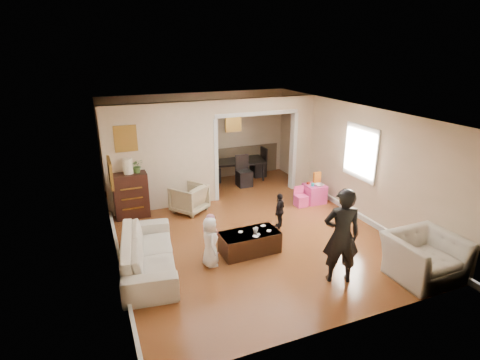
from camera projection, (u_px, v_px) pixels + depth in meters
name	position (u px, v px, depth m)	size (l,w,h in m)	color
floor	(243.00, 227.00, 8.56)	(7.00, 7.00, 0.00)	brown
partition_left	(163.00, 157.00, 9.22)	(2.75, 0.18, 2.60)	beige
partition_right	(301.00, 143.00, 10.59)	(0.55, 0.18, 2.60)	beige
partition_header	(256.00, 105.00, 9.72)	(2.22, 0.18, 0.35)	beige
window_pane	(361.00, 152.00, 8.67)	(0.03, 0.95, 1.10)	white
framed_art_partition	(126.00, 139.00, 8.66)	(0.45, 0.03, 0.55)	brown
framed_art_sofa_wall	(110.00, 173.00, 6.48)	(0.03, 0.55, 0.40)	brown
framed_art_alcove	(233.00, 122.00, 11.40)	(0.45, 0.03, 0.55)	brown
sofa	(148.00, 253.00, 6.84)	(2.27, 0.89, 0.66)	beige
armchair_back	(189.00, 198.00, 9.26)	(0.73, 0.75, 0.68)	tan
armchair_front	(423.00, 257.00, 6.62)	(1.17, 1.03, 0.76)	beige
dresser	(131.00, 195.00, 8.93)	(0.78, 0.44, 1.07)	#33170F
table_lamp	(128.00, 166.00, 8.70)	(0.22, 0.22, 0.36)	#EEE3C2
potted_plant	(137.00, 166.00, 8.77)	(0.29, 0.25, 0.32)	#42662D
coffee_table	(250.00, 242.00, 7.45)	(1.13, 0.57, 0.42)	#351D10
coffee_cup	(256.00, 231.00, 7.36)	(0.10, 0.10, 0.09)	beige
play_table	(314.00, 193.00, 9.86)	(0.49, 0.49, 0.47)	#E73C91
cereal_box	(317.00, 178.00, 9.86)	(0.20, 0.07, 0.30)	yellow
cyan_cup	(313.00, 185.00, 9.69)	(0.08, 0.08, 0.08)	#27B7C4
toy_block	(308.00, 183.00, 9.83)	(0.08, 0.06, 0.05)	red
play_bowl	(319.00, 185.00, 9.68)	(0.22, 0.22, 0.05)	white
dining_table	(236.00, 170.00, 11.55)	(1.70, 0.95, 0.60)	black
adult_person	(341.00, 236.00, 6.34)	(0.62, 0.41, 1.70)	black
child_kneel_a	(210.00, 242.00, 6.93)	(0.46, 0.30, 0.95)	white
child_kneel_b	(211.00, 233.00, 7.40)	(0.39, 0.31, 0.81)	pink
child_toddler	(280.00, 211.00, 8.41)	(0.48, 0.20, 0.81)	black
craft_papers	(257.00, 231.00, 7.43)	(0.65, 0.48, 0.00)	white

